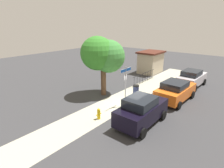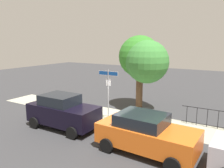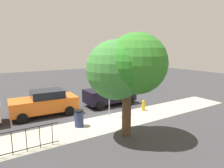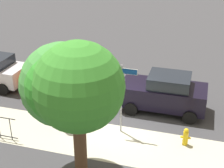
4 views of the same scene
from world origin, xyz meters
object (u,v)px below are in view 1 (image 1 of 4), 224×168
(car_orange, at_px, (175,91))
(fire_hydrant, at_px, (99,114))
(street_sign, at_px, (126,79))
(car_silver, at_px, (192,78))
(trash_bin, at_px, (136,91))
(utility_shed, at_px, (151,62))
(shade_tree, at_px, (102,54))
(car_black, at_px, (142,110))

(car_orange, bearing_deg, fire_hydrant, 158.71)
(car_orange, bearing_deg, street_sign, 146.14)
(car_orange, distance_m, car_silver, 4.62)
(car_orange, xyz_separation_m, trash_bin, (-1.18, 3.11, -0.38))
(fire_hydrant, bearing_deg, car_orange, -23.86)
(utility_shed, height_order, fire_hydrant, utility_shed)
(utility_shed, xyz_separation_m, trash_bin, (-8.13, -2.90, -0.92))
(shade_tree, bearing_deg, street_sign, -105.90)
(car_black, xyz_separation_m, car_orange, (5.07, -0.26, -0.07))
(utility_shed, bearing_deg, fire_hydrant, -166.48)
(shade_tree, bearing_deg, car_silver, -38.11)
(car_black, xyz_separation_m, fire_hydrant, (-1.28, 2.55, -0.56))
(shade_tree, height_order, fire_hydrant, shade_tree)
(trash_bin, bearing_deg, car_black, -143.80)
(shade_tree, height_order, car_silver, shade_tree)
(car_orange, xyz_separation_m, car_silver, (4.62, 0.08, 0.01))
(shade_tree, distance_m, car_orange, 6.93)
(shade_tree, bearing_deg, car_black, -113.79)
(street_sign, bearing_deg, utility_shed, 17.95)
(car_silver, distance_m, utility_shed, 6.40)
(fire_hydrant, bearing_deg, utility_shed, 13.52)
(street_sign, height_order, car_black, street_sign)
(street_sign, xyz_separation_m, utility_shed, (10.49, 3.40, -0.80))
(car_black, relative_size, car_silver, 0.96)
(car_orange, bearing_deg, car_black, 179.62)
(car_silver, height_order, utility_shed, utility_shed)
(car_silver, xyz_separation_m, trash_bin, (-5.80, 3.03, -0.39))
(utility_shed, bearing_deg, car_orange, -139.17)
(street_sign, relative_size, utility_shed, 0.90)
(fire_hydrant, xyz_separation_m, trash_bin, (5.17, 0.30, 0.11))
(shade_tree, relative_size, trash_bin, 5.34)
(fire_hydrant, bearing_deg, car_black, -63.25)
(trash_bin, bearing_deg, street_sign, -168.08)
(car_orange, bearing_deg, utility_shed, 43.40)
(car_silver, distance_m, fire_hydrant, 11.32)
(trash_bin, bearing_deg, car_silver, -27.60)
(car_orange, xyz_separation_m, fire_hydrant, (-6.35, 2.81, -0.49))
(shade_tree, bearing_deg, fire_hydrant, -141.42)
(car_silver, bearing_deg, car_black, -178.54)
(car_black, bearing_deg, car_silver, -1.20)
(shade_tree, xyz_separation_m, car_orange, (2.64, -5.77, -2.80))
(car_black, height_order, trash_bin, car_black)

